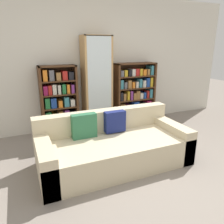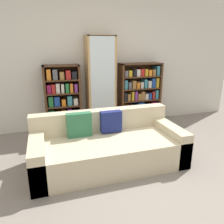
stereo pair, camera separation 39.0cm
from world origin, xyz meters
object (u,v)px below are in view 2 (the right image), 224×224
couch (107,147)px  wine_bottle (141,127)px  display_cabinet (101,84)px  bookshelf_left (63,100)px  bookshelf_right (140,95)px

couch → wine_bottle: bearing=42.3°
couch → display_cabinet: (0.30, 1.51, 0.67)m
couch → wine_bottle: couch is taller
display_cabinet → bookshelf_left: bearing=178.8°
bookshelf_right → display_cabinet: bearing=-179.0°
couch → bookshelf_left: bookshelf_left is taller
couch → display_cabinet: display_cabinet is taller
display_cabinet → bookshelf_right: size_ratio=1.41×
display_cabinet → wine_bottle: 1.20m
couch → wine_bottle: size_ratio=5.55×
display_cabinet → wine_bottle: display_cabinet is taller
bookshelf_left → bookshelf_right: size_ratio=1.00×
wine_bottle → display_cabinet: bearing=135.0°
bookshelf_right → bookshelf_left: bearing=-180.0°
couch → bookshelf_left: (-0.49, 1.53, 0.39)m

